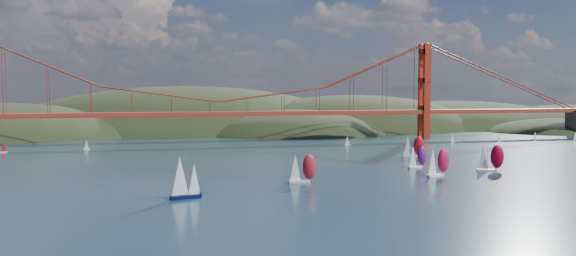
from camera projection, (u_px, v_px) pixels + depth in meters
The scene contains 16 objects.
ground at pixel (315, 216), 126.66m from camera, with size 1200.00×1200.00×0.00m, color black.
headlands at pixel (265, 146), 407.83m from camera, with size 725.00×225.00×96.00m.
bridge at pixel (216, 83), 298.43m from camera, with size 552.00×12.00×55.00m.
sloop_navy at pixel (184, 178), 146.80m from camera, with size 8.46×5.63×12.57m.
racer_0 at pixel (302, 168), 171.84m from camera, with size 8.54×3.48×9.83m.
racer_1 at pixel (438, 162), 184.86m from camera, with size 9.19×5.31×10.30m.
racer_2 at pixel (490, 157), 195.85m from camera, with size 9.52×5.97×10.65m.
racer_3 at pixel (413, 146), 236.13m from camera, with size 9.12×5.02×10.22m.
racer_rwb at pixel (417, 156), 204.72m from camera, with size 7.87×3.86×8.86m.
distant_boat_2 at pixel (3, 147), 254.21m from camera, with size 3.00×2.00×4.70m.
distant_boat_3 at pixel (86, 145), 266.10m from camera, with size 3.00×2.00×4.70m.
distant_boat_4 at pixel (452, 137), 307.39m from camera, with size 3.00×2.00×4.70m.
distant_boat_5 at pixel (499, 137), 310.60m from camera, with size 3.00×2.00×4.70m.
distant_boat_6 at pixel (535, 135), 319.86m from camera, with size 3.00×2.00×4.70m.
distant_boat_7 at pixel (575, 136), 318.74m from camera, with size 3.00×2.00×4.70m.
distant_boat_8 at pixel (347, 141), 288.33m from camera, with size 3.00×2.00×4.70m.
Camera 1 is at (-35.69, -119.93, 28.64)m, focal length 35.00 mm.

